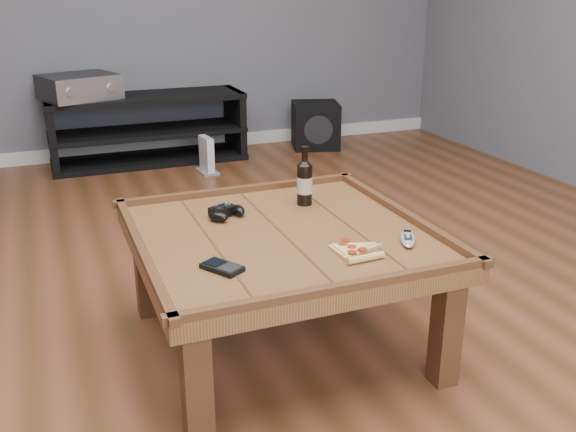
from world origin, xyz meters
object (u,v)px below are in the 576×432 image
object	(u,v)px
coffee_table	(281,248)
media_console	(148,129)
smartphone	(222,267)
av_receiver	(79,87)
remote_control	(408,238)
game_console	(207,157)
subwoofer	(316,125)
pizza_slice	(354,251)
beer_bottle	(305,181)
game_controller	(226,212)

from	to	relation	value
coffee_table	media_console	size ratio (longest dim) A/B	0.74
smartphone	av_receiver	world-z (taller)	av_receiver
media_console	remote_control	distance (m)	3.01
av_receiver	game_console	distance (m)	1.00
media_console	smartphone	bearing A→B (deg)	-95.34
media_console	subwoofer	world-z (taller)	media_console
pizza_slice	smartphone	size ratio (longest dim) A/B	1.64
beer_bottle	pizza_slice	world-z (taller)	beer_bottle
game_controller	av_receiver	bearing A→B (deg)	73.09
smartphone	game_console	distance (m)	2.62
beer_bottle	game_console	xyz separation A→B (m)	(0.13, 2.06, -0.43)
game_console	smartphone	bearing A→B (deg)	-108.21
game_controller	game_console	bearing A→B (deg)	53.67
coffee_table	smartphone	distance (m)	0.36
beer_bottle	game_console	world-z (taller)	beer_bottle
pizza_slice	remote_control	distance (m)	0.21
media_console	remote_control	size ratio (longest dim) A/B	8.76
game_controller	media_console	bearing A→B (deg)	62.98
av_receiver	coffee_table	bearing A→B (deg)	-100.20
beer_bottle	remote_control	size ratio (longest dim) A/B	1.46
smartphone	subwoofer	world-z (taller)	smartphone
media_console	beer_bottle	world-z (taller)	beer_bottle
pizza_slice	game_console	size ratio (longest dim) A/B	0.93
coffee_table	pizza_slice	world-z (taller)	coffee_table
coffee_table	pizza_slice	xyz separation A→B (m)	(0.15, -0.25, 0.07)
pizza_slice	subwoofer	size ratio (longest dim) A/B	0.54
beer_bottle	av_receiver	bearing A→B (deg)	104.39
subwoofer	game_console	size ratio (longest dim) A/B	1.74
remote_control	coffee_table	bearing A→B (deg)	176.50
beer_bottle	av_receiver	xyz separation A→B (m)	(-0.64, 2.50, 0.04)
media_console	beer_bottle	size ratio (longest dim) A/B	6.01
media_console	subwoofer	bearing A→B (deg)	-1.68
pizza_slice	subwoofer	distance (m)	3.20
pizza_slice	remote_control	xyz separation A→B (m)	(0.21, 0.02, 0.00)
coffee_table	game_controller	size ratio (longest dim) A/B	6.62
pizza_slice	subwoofer	bearing A→B (deg)	65.20
smartphone	remote_control	xyz separation A→B (m)	(0.65, -0.01, 0.00)
smartphone	remote_control	world-z (taller)	remote_control
media_console	game_controller	distance (m)	2.55
subwoofer	remote_control	bearing A→B (deg)	-91.79
beer_bottle	game_controller	size ratio (longest dim) A/B	1.50
av_receiver	game_console	world-z (taller)	av_receiver
remote_control	subwoofer	world-z (taller)	remote_control
beer_bottle	game_console	size ratio (longest dim) A/B	0.91
media_console	pizza_slice	distance (m)	3.01
game_controller	smartphone	world-z (taller)	game_controller
coffee_table	av_receiver	xyz separation A→B (m)	(-0.45, 2.74, 0.19)
subwoofer	game_console	bearing A→B (deg)	-142.05
pizza_slice	remote_control	world-z (taller)	pizza_slice
game_controller	av_receiver	size ratio (longest dim) A/B	0.27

